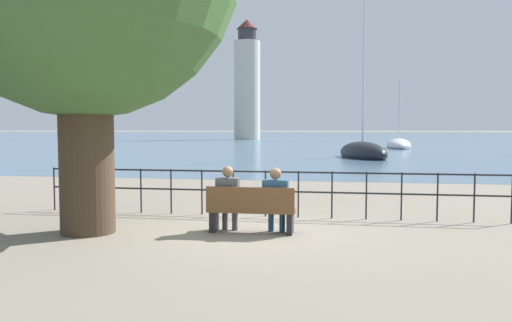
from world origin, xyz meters
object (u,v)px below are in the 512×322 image
seated_person_left (228,196)px  harbor_lighthouse (247,84)px  park_bench (251,211)px  sailboat_0 (399,145)px  sailboat_2 (363,152)px  seated_person_right (276,197)px

seated_person_left → harbor_lighthouse: size_ratio=0.06×
park_bench → sailboat_0: 44.11m
sailboat_2 → harbor_lighthouse: (-18.21, 54.47, 9.64)m
seated_person_left → harbor_lighthouse: bearing=100.4°
seated_person_left → sailboat_2: 25.48m
sailboat_0 → harbor_lighthouse: harbor_lighthouse is taller
seated_person_left → sailboat_0: sailboat_0 is taller
harbor_lighthouse → sailboat_0: bearing=-58.1°
seated_person_right → harbor_lighthouse: bearing=101.0°
park_bench → sailboat_2: sailboat_2 is taller
park_bench → sailboat_0: sailboat_0 is taller
park_bench → seated_person_right: seated_person_right is taller
park_bench → sailboat_0: size_ratio=0.22×
seated_person_left → sailboat_0: bearing=79.5°
park_bench → sailboat_0: (7.56, 43.45, -0.12)m
sailboat_2 → harbor_lighthouse: 58.24m
sailboat_0 → harbor_lighthouse: bearing=124.7°
seated_person_left → sailboat_0: size_ratio=0.17×
park_bench → harbor_lighthouse: (-15.05, 79.76, 9.59)m
park_bench → sailboat_2: size_ratio=0.14×
sailboat_2 → harbor_lighthouse: harbor_lighthouse is taller
seated_person_right → harbor_lighthouse: size_ratio=0.06×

